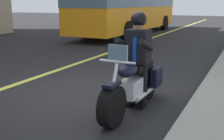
# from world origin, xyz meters

# --- Properties ---
(ground_plane) EXTENTS (80.00, 80.00, 0.00)m
(ground_plane) POSITION_xyz_m (0.00, 0.00, 0.00)
(ground_plane) COLOR black
(lane_center_stripe) EXTENTS (60.00, 0.16, 0.01)m
(lane_center_stripe) POSITION_xyz_m (0.00, -2.00, 0.01)
(lane_center_stripe) COLOR #E5DB4C
(lane_center_stripe) RESTS_ON ground_plane
(motorcycle_main) EXTENTS (2.21, 0.60, 1.26)m
(motorcycle_main) POSITION_xyz_m (0.43, 1.09, 0.45)
(motorcycle_main) COLOR black
(motorcycle_main) RESTS_ON ground_plane
(rider_main) EXTENTS (0.62, 0.55, 1.74)m
(rider_main) POSITION_xyz_m (0.24, 1.09, 1.04)
(rider_main) COLOR black
(rider_main) RESTS_ON ground_plane
(bus_near) EXTENTS (11.05, 2.70, 3.30)m
(bus_near) POSITION_xyz_m (-11.60, -3.98, 1.87)
(bus_near) COLOR orange
(bus_near) RESTS_ON ground_plane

